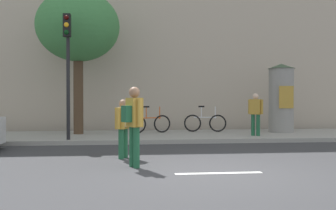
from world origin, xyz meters
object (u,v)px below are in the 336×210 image
traffic_light (68,55)px  street_tree (78,27)px  pedestrian_with_bag (133,119)px  bicycle_upright (150,123)px  pedestrian_in_red_top (256,111)px  poster_column (281,98)px  bicycle_leaning (205,123)px  pedestrian_near_pole (124,123)px

traffic_light → street_tree: street_tree is taller
pedestrian_with_bag → bicycle_upright: 6.80m
bicycle_upright → pedestrian_in_red_top: bearing=-21.7°
pedestrian_in_red_top → bicycle_upright: 4.19m
poster_column → bicycle_upright: poster_column is taller
traffic_light → bicycle_upright: traffic_light is taller
traffic_light → bicycle_upright: (2.87, 2.34, -2.43)m
poster_column → bicycle_leaning: size_ratio=1.61×
poster_column → street_tree: 8.70m
street_tree → bicycle_upright: (2.82, 0.12, -3.80)m
pedestrian_near_pole → bicycle_upright: pedestrian_near_pole is taller
pedestrian_with_bag → bicycle_leaning: (3.06, 7.04, -0.53)m
poster_column → pedestrian_with_bag: bearing=-133.1°
poster_column → pedestrian_with_bag: poster_column is taller
street_tree → bicycle_upright: bearing=2.4°
street_tree → pedestrian_near_pole: bearing=-70.7°
poster_column → pedestrian_in_red_top: poster_column is taller
pedestrian_with_bag → bicycle_leaning: 7.70m
pedestrian_in_red_top → bicycle_upright: pedestrian_in_red_top is taller
pedestrian_in_red_top → bicycle_upright: bearing=158.3°
pedestrian_with_bag → poster_column: bearing=46.9°
pedestrian_near_pole → pedestrian_with_bag: bearing=-80.0°
traffic_light → pedestrian_near_pole: traffic_light is taller
street_tree → traffic_light: bearing=-91.3°
bicycle_upright → pedestrian_near_pole: bearing=-100.0°
pedestrian_with_bag → pedestrian_in_red_top: size_ratio=1.13×
bicycle_leaning → bicycle_upright: same height
traffic_light → bicycle_leaning: (5.19, 2.64, -2.43)m
pedestrian_near_pole → pedestrian_in_red_top: 6.21m
street_tree → pedestrian_with_bag: bearing=-72.5°
traffic_light → bicycle_leaning: bearing=26.9°
poster_column → pedestrian_near_pole: size_ratio=1.88×
traffic_light → poster_column: bearing=14.8°
pedestrian_near_pole → pedestrian_in_red_top: (4.82, 3.91, 0.17)m
pedestrian_near_pole → bicycle_upright: 5.54m
traffic_light → bicycle_upright: 4.43m
pedestrian_in_red_top → poster_column: bearing=41.4°
street_tree → pedestrian_in_red_top: (6.68, -1.41, -3.27)m
pedestrian_in_red_top → bicycle_upright: size_ratio=0.92×
pedestrian_near_pole → bicycle_leaning: pedestrian_near_pole is taller
pedestrian_with_bag → pedestrian_in_red_top: (4.59, 5.21, -0.00)m
traffic_light → pedestrian_near_pole: 4.19m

